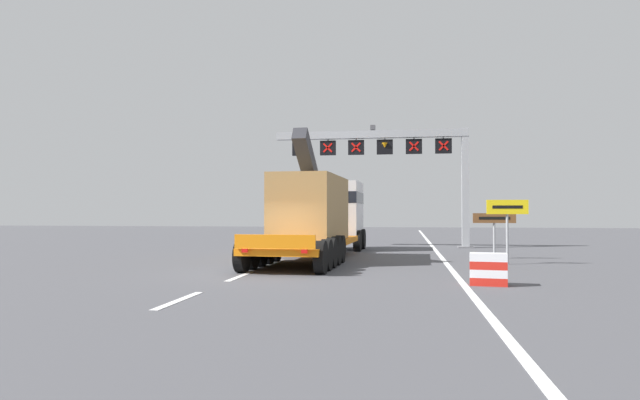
% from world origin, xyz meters
% --- Properties ---
extents(ground, '(112.00, 112.00, 0.00)m').
position_xyz_m(ground, '(0.00, 0.00, 0.00)').
color(ground, '#4C4C51').
extents(lane_markings, '(0.20, 36.23, 0.01)m').
position_xyz_m(lane_markings, '(-0.59, 10.81, 0.01)').
color(lane_markings, silver).
rests_on(lane_markings, ground).
extents(edge_line_right, '(0.20, 63.00, 0.01)m').
position_xyz_m(edge_line_right, '(6.20, 12.00, 0.01)').
color(edge_line_right, silver).
rests_on(edge_line_right, ground).
extents(overhead_lane_gantry, '(11.46, 0.90, 7.12)m').
position_xyz_m(overhead_lane_gantry, '(3.95, 14.25, 5.54)').
color(overhead_lane_gantry, '#9EA0A5').
rests_on(overhead_lane_gantry, ground).
extents(heavy_haul_truck_orange, '(3.47, 14.14, 5.30)m').
position_xyz_m(heavy_haul_truck_orange, '(0.77, 7.22, 1.99)').
color(heavy_haul_truck_orange, orange).
rests_on(heavy_haul_truck_orange, ground).
extents(exit_sign_yellow, '(1.57, 0.15, 2.52)m').
position_xyz_m(exit_sign_yellow, '(8.53, 4.25, 1.93)').
color(exit_sign_yellow, '#9EA0A5').
rests_on(exit_sign_yellow, ground).
extents(tourist_info_sign_brown, '(1.81, 0.15, 1.99)m').
position_xyz_m(tourist_info_sign_brown, '(8.43, 6.77, 1.55)').
color(tourist_info_sign_brown, '#9EA0A5').
rests_on(tourist_info_sign_brown, ground).
extents(crash_barrier_striped, '(1.06, 0.63, 0.90)m').
position_xyz_m(crash_barrier_striped, '(6.86, -2.21, 0.45)').
color(crash_barrier_striped, red).
rests_on(crash_barrier_striped, ground).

